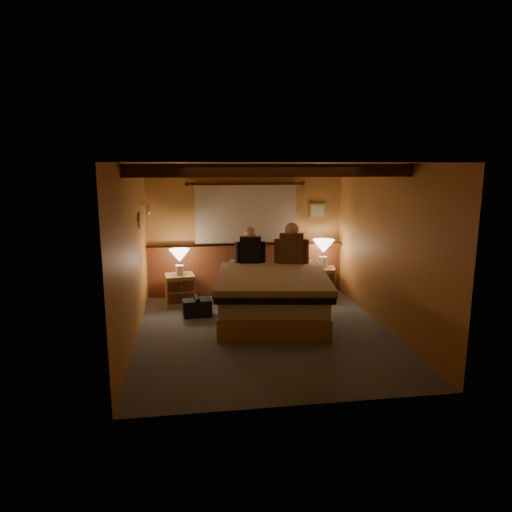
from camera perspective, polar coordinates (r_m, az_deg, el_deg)
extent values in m
plane|color=#4B4F59|center=(6.71, 0.98, -9.43)|extent=(4.20, 4.20, 0.00)
plane|color=tan|center=(6.28, 1.05, 11.52)|extent=(4.20, 4.20, 0.00)
plane|color=#CD8849|center=(8.44, -1.31, 3.29)|extent=(3.60, 0.00, 3.60)
plane|color=#CD8849|center=(6.35, -15.22, 0.24)|extent=(0.00, 4.20, 4.20)
plane|color=#CD8849|center=(6.91, 15.91, 1.07)|extent=(0.00, 4.20, 4.20)
plane|color=#CD8849|center=(4.38, 5.50, -4.30)|extent=(3.60, 0.00, 3.60)
cube|color=brown|center=(8.52, -1.24, -1.77)|extent=(3.60, 0.12, 0.90)
cube|color=brown|center=(8.37, -1.20, 1.27)|extent=(3.60, 0.22, 0.04)
cylinder|color=#462311|center=(8.28, -1.27, 9.04)|extent=(2.10, 0.05, 0.05)
sphere|color=#462311|center=(8.22, -8.64, 8.90)|extent=(0.08, 0.08, 0.08)
sphere|color=#462311|center=(8.48, 5.88, 9.04)|extent=(0.08, 0.08, 0.08)
cube|color=beige|center=(8.33, -1.26, 5.26)|extent=(1.85, 0.08, 1.05)
cube|color=#462311|center=(5.69, 2.05, 10.64)|extent=(3.60, 0.15, 0.16)
cube|color=#462311|center=(7.17, -0.15, 10.77)|extent=(3.60, 0.15, 0.16)
cylinder|color=silver|center=(7.85, -13.65, 6.41)|extent=(0.03, 0.55, 0.03)
torus|color=silver|center=(7.71, -13.49, 5.44)|extent=(0.01, 0.21, 0.21)
torus|color=silver|center=(7.94, -13.34, 5.61)|extent=(0.01, 0.21, 0.21)
cube|color=tan|center=(8.65, 7.65, 5.72)|extent=(0.30, 0.03, 0.25)
cube|color=beige|center=(8.63, 7.68, 5.71)|extent=(0.24, 0.01, 0.19)
cube|color=#AB8249|center=(7.25, 2.01, -6.52)|extent=(1.87, 2.31, 0.31)
cube|color=silver|center=(7.17, 2.03, -4.36)|extent=(1.82, 2.26, 0.25)
cube|color=black|center=(6.88, 2.11, -3.69)|extent=(1.86, 1.90, 0.08)
cube|color=tan|center=(6.99, 2.07, -2.82)|extent=(1.93, 2.11, 0.13)
cube|color=silver|center=(7.91, -1.04, -1.30)|extent=(0.68, 0.45, 0.17)
cube|color=silver|center=(7.93, 4.73, -1.30)|extent=(0.68, 0.45, 0.17)
cube|color=#AB8249|center=(8.02, -9.48, -4.13)|extent=(0.53, 0.48, 0.53)
cube|color=brown|center=(7.79, -9.35, -3.78)|extent=(0.43, 0.07, 0.18)
cube|color=brown|center=(7.85, -9.30, -5.26)|extent=(0.43, 0.07, 0.18)
cylinder|color=silver|center=(7.79, -9.35, -3.78)|extent=(0.03, 0.03, 0.03)
cylinder|color=silver|center=(7.85, -9.30, -5.26)|extent=(0.03, 0.03, 0.03)
cube|color=#AB8249|center=(8.52, 8.15, -3.16)|extent=(0.56, 0.52, 0.53)
cube|color=brown|center=(8.29, 8.28, -2.81)|extent=(0.43, 0.11, 0.19)
cube|color=brown|center=(8.35, 8.24, -4.22)|extent=(0.43, 0.11, 0.19)
cylinder|color=silver|center=(8.29, 8.28, -2.81)|extent=(0.04, 0.04, 0.03)
cylinder|color=silver|center=(8.35, 8.24, -4.22)|extent=(0.04, 0.04, 0.03)
cylinder|color=white|center=(7.89, -9.48, -1.77)|extent=(0.13, 0.13, 0.17)
cylinder|color=silver|center=(7.86, -9.51, -0.95)|extent=(0.02, 0.02, 0.10)
cone|color=#FFF2C6|center=(7.83, -9.54, 0.08)|extent=(0.35, 0.35, 0.21)
cylinder|color=white|center=(8.46, 8.37, -0.74)|extent=(0.15, 0.15, 0.20)
cylinder|color=silver|center=(8.44, 8.40, 0.13)|extent=(0.03, 0.03, 0.11)
cone|color=#FFF2C6|center=(8.41, 8.43, 1.22)|extent=(0.39, 0.39, 0.24)
cube|color=black|center=(7.79, -0.71, 0.67)|extent=(0.38, 0.25, 0.47)
cylinder|color=black|center=(7.80, -2.23, 0.39)|extent=(0.11, 0.11, 0.38)
cylinder|color=black|center=(7.80, 0.81, 0.40)|extent=(0.11, 0.11, 0.38)
sphere|color=tan|center=(7.74, -0.71, 2.86)|extent=(0.21, 0.21, 0.21)
cube|color=#4A2F1D|center=(7.78, 4.46, 0.84)|extent=(0.45, 0.33, 0.53)
cylinder|color=#4A2F1D|center=(7.80, 2.75, 0.57)|extent=(0.13, 0.13, 0.42)
cylinder|color=#4A2F1D|center=(7.78, 6.17, 0.49)|extent=(0.13, 0.13, 0.42)
sphere|color=tan|center=(7.73, 4.50, 3.30)|extent=(0.23, 0.23, 0.23)
cube|color=black|center=(7.40, -7.36, -6.44)|extent=(0.47, 0.31, 0.27)
cylinder|color=black|center=(7.35, -7.39, -5.31)|extent=(0.10, 0.27, 0.07)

